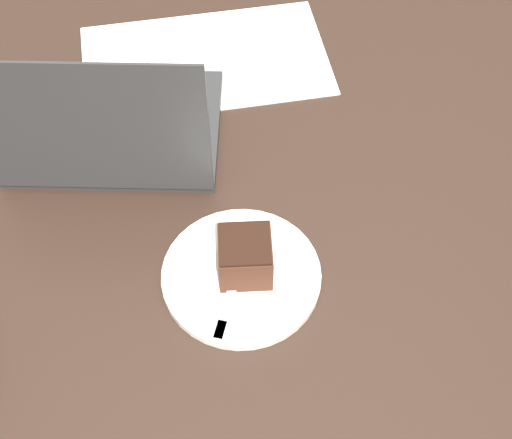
# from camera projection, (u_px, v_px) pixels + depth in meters

# --- Properties ---
(ground_plane) EXTENTS (12.00, 12.00, 0.00)m
(ground_plane) POSITION_uv_depth(u_px,v_px,m) (265.00, 387.00, 1.63)
(ground_plane) COLOR #6B5B4C
(dining_table) EXTENTS (1.39, 1.39, 0.72)m
(dining_table) POSITION_uv_depth(u_px,v_px,m) (269.00, 230.00, 1.12)
(dining_table) COLOR black
(dining_table) RESTS_ON ground_plane
(paper_document) EXTENTS (0.42, 0.25, 0.00)m
(paper_document) POSITION_uv_depth(u_px,v_px,m) (205.00, 60.00, 1.22)
(paper_document) COLOR white
(paper_document) RESTS_ON dining_table
(plate) EXTENTS (0.22, 0.22, 0.01)m
(plate) POSITION_uv_depth(u_px,v_px,m) (241.00, 276.00, 0.96)
(plate) COLOR silver
(plate) RESTS_ON dining_table
(cake_slice) EXTENTS (0.08, 0.08, 0.06)m
(cake_slice) POSITION_uv_depth(u_px,v_px,m) (245.00, 256.00, 0.94)
(cake_slice) COLOR #472619
(cake_slice) RESTS_ON plate
(fork) EXTENTS (0.08, 0.17, 0.00)m
(fork) POSITION_uv_depth(u_px,v_px,m) (231.00, 295.00, 0.94)
(fork) COLOR silver
(fork) RESTS_ON plate
(laptop) EXTENTS (0.36, 0.30, 0.26)m
(laptop) POSITION_uv_depth(u_px,v_px,m) (111.00, 128.00, 1.07)
(laptop) COLOR #2D2D2D
(laptop) RESTS_ON dining_table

